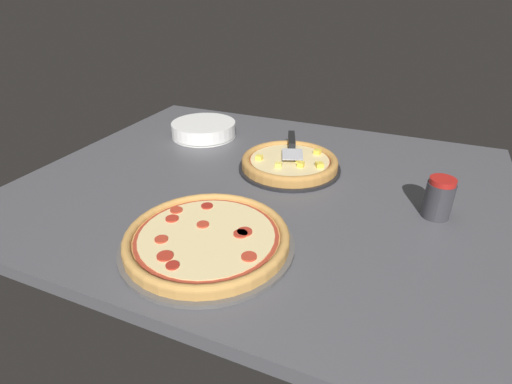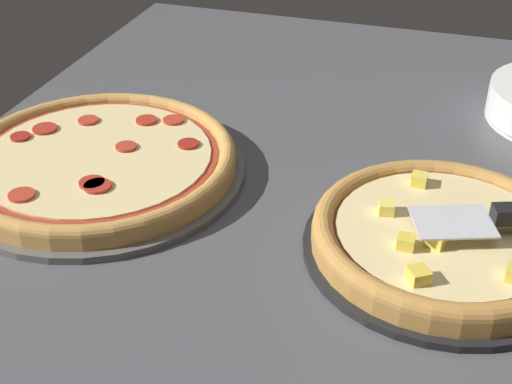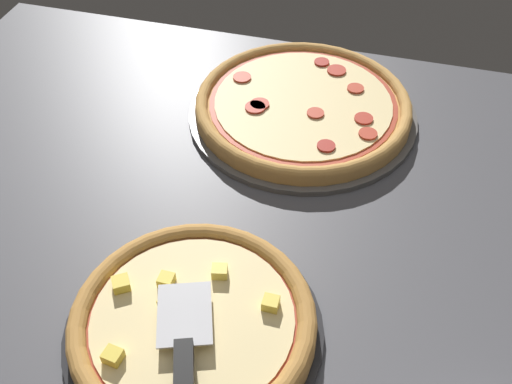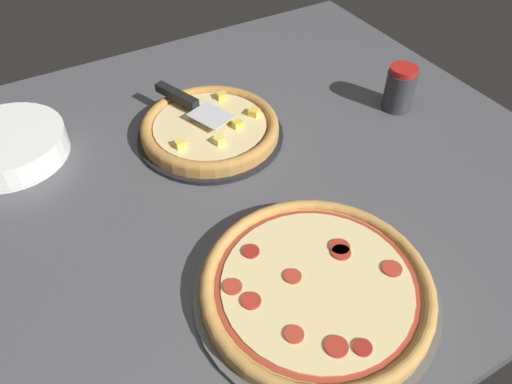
{
  "view_description": "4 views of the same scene",
  "coord_description": "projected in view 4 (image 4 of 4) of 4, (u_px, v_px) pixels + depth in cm",
  "views": [
    {
      "loc": [
        -40.37,
        100.72,
        55.99
      ],
      "look_at": [
        -2.2,
        11.49,
        3.0
      ],
      "focal_mm": 28.0,
      "sensor_mm": 36.0,
      "label": 1
    },
    {
      "loc": [
        -74.94,
        -11.45,
        52.29
      ],
      "look_at": [
        -2.2,
        11.49,
        3.0
      ],
      "focal_mm": 50.0,
      "sensor_mm": 36.0,
      "label": 2
    },
    {
      "loc": [
        14.49,
        -49.75,
        67.35
      ],
      "look_at": [
        -2.2,
        11.49,
        3.0
      ],
      "focal_mm": 42.0,
      "sensor_mm": 36.0,
      "label": 3
    },
    {
      "loc": [
        32.59,
        71.74,
        70.4
      ],
      "look_at": [
        -2.2,
        11.49,
        3.0
      ],
      "focal_mm": 35.0,
      "sensor_mm": 36.0,
      "label": 4
    }
  ],
  "objects": [
    {
      "name": "pizza_pan_front",
      "position": [
        211.0,
        135.0,
        1.14
      ],
      "size": [
        33.13,
        33.13,
        1.0
      ],
      "primitive_type": "cylinder",
      "color": "black",
      "rests_on": "ground_plane"
    },
    {
      "name": "serving_spatula",
      "position": [
        184.0,
        99.0,
        1.15
      ],
      "size": [
        11.58,
        21.8,
        2.0
      ],
      "color": "silver",
      "rests_on": "pizza_front"
    },
    {
      "name": "pizza_pan_back",
      "position": [
        318.0,
        292.0,
        0.83
      ],
      "size": [
        40.87,
        40.87,
        1.0
      ],
      "primitive_type": "cylinder",
      "color": "#565451",
      "rests_on": "ground_plane"
    },
    {
      "name": "pizza_back",
      "position": [
        319.0,
        285.0,
        0.82
      ],
      "size": [
        38.42,
        38.42,
        2.99
      ],
      "color": "#C68E47",
      "rests_on": "pizza_pan_back"
    },
    {
      "name": "ground_plane",
      "position": [
        220.0,
        179.0,
        1.07
      ],
      "size": [
        143.47,
        118.09,
        3.6
      ],
      "primitive_type": "cube",
      "color": "#4C4C51"
    },
    {
      "name": "parmesan_shaker",
      "position": [
        401.0,
        89.0,
        1.19
      ],
      "size": [
        7.13,
        7.13,
        10.99
      ],
      "color": "#333338",
      "rests_on": "ground_plane"
    },
    {
      "name": "pizza_front",
      "position": [
        210.0,
        127.0,
        1.12
      ],
      "size": [
        31.14,
        31.14,
        4.0
      ],
      "color": "#B77F3D",
      "rests_on": "pizza_pan_front"
    },
    {
      "name": "plate_stack",
      "position": [
        8.0,
        146.0,
        1.07
      ],
      "size": [
        24.85,
        24.85,
        5.6
      ],
      "color": "white",
      "rests_on": "ground_plane"
    }
  ]
}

